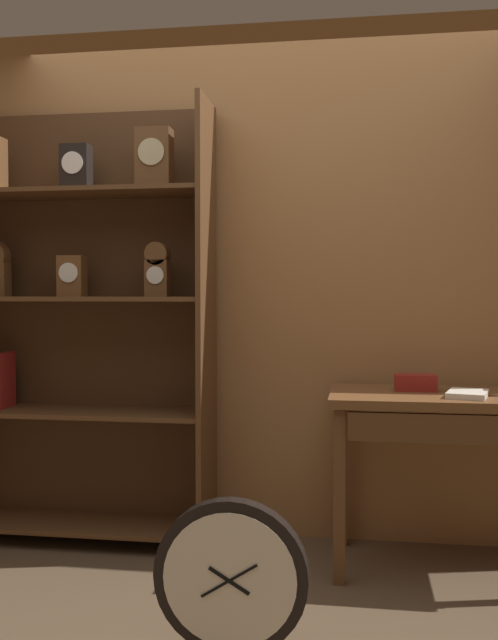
% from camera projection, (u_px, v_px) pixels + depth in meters
% --- Properties ---
extents(back_wood_panel, '(4.80, 0.05, 2.60)m').
position_uv_depth(back_wood_panel, '(266.00, 282.00, 3.68)').
color(back_wood_panel, '#9E6B3D').
rests_on(back_wood_panel, ground).
extents(bookshelf, '(1.37, 0.37, 2.17)m').
position_uv_depth(bookshelf, '(70.00, 320.00, 3.62)').
color(bookshelf, brown).
rests_on(bookshelf, ground).
extents(workbench, '(1.11, 0.58, 0.80)m').
position_uv_depth(workbench, '(456.00, 419.00, 3.19)').
color(workbench, brown).
rests_on(workbench, ground).
extents(toolbox_small, '(0.19, 0.11, 0.07)m').
position_uv_depth(toolbox_small, '(415.00, 383.00, 3.30)').
color(toolbox_small, maroon).
rests_on(toolbox_small, workbench).
extents(open_repair_manual, '(0.21, 0.25, 0.02)m').
position_uv_depth(open_repair_manual, '(468.00, 394.00, 3.10)').
color(open_repair_manual, silver).
rests_on(open_repair_manual, workbench).
extents(round_clock_large, '(0.52, 0.11, 0.56)m').
position_uv_depth(round_clock_large, '(231.00, 581.00, 2.39)').
color(round_clock_large, black).
rests_on(round_clock_large, ground).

